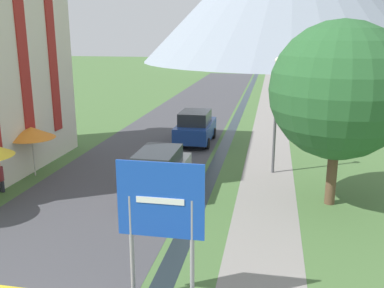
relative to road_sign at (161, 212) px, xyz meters
name	(u,v)px	position (x,y,z in m)	size (l,w,h in m)	color
ground_plane	(208,137)	(-1.37, 16.10, -2.23)	(160.00, 160.00, 0.00)	#476B38
road	(196,107)	(-3.87, 26.10, -2.23)	(6.40, 60.00, 0.01)	#424247
footpath	(271,109)	(2.23, 26.10, -2.23)	(2.20, 60.00, 0.01)	gray
drainage_channel	(241,109)	(-0.17, 26.10, -2.23)	(0.60, 60.00, 0.00)	black
road_sign	(161,212)	(0.00, 0.00, 0.00)	(1.94, 0.11, 3.38)	gray
parked_car_near	(159,173)	(-1.77, 6.43, -1.33)	(1.76, 4.18, 1.82)	#B2B2B7
parked_car_far	(195,127)	(-1.86, 14.52, -1.32)	(1.91, 3.90, 1.82)	navy
cafe_umbrella_rear_orange	(31,133)	(-7.69, 7.70, -0.33)	(1.98, 1.98, 2.15)	#B7B2A8
streetlamp	(276,106)	(2.44, 10.02, 0.76)	(0.28, 0.28, 5.03)	#515156
tree_by_path	(339,91)	(4.48, 6.81, 1.87)	(4.73, 4.73, 6.47)	brown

